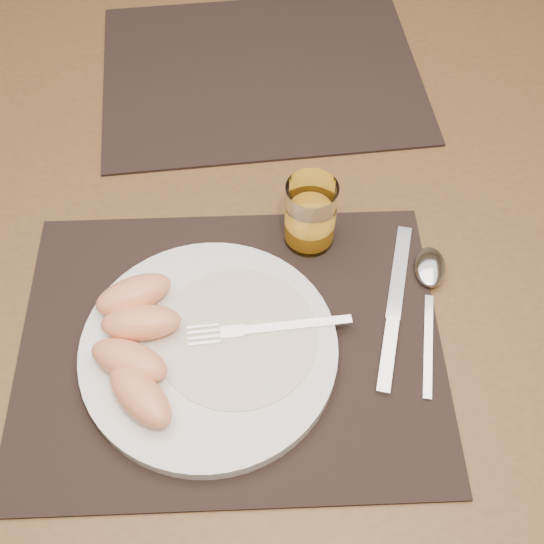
% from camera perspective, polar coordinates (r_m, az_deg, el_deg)
% --- Properties ---
extents(ground, '(5.00, 5.00, 0.00)m').
position_cam_1_polar(ground, '(1.51, -1.12, -12.27)').
color(ground, brown).
rests_on(ground, ground).
extents(table, '(1.40, 0.90, 0.75)m').
position_cam_1_polar(table, '(0.93, -1.79, 3.54)').
color(table, brown).
rests_on(table, ground).
extents(placemat_near, '(0.46, 0.36, 0.00)m').
position_cam_1_polar(placemat_near, '(0.73, -3.46, -6.00)').
color(placemat_near, black).
rests_on(placemat_near, table).
extents(placemat_far, '(0.47, 0.37, 0.00)m').
position_cam_1_polar(placemat_far, '(1.02, -0.91, 16.36)').
color(placemat_far, black).
rests_on(placemat_far, table).
extents(plate, '(0.27, 0.27, 0.02)m').
position_cam_1_polar(plate, '(0.72, -5.29, -6.50)').
color(plate, white).
rests_on(plate, placemat_near).
extents(plate_dressing, '(0.17, 0.17, 0.00)m').
position_cam_1_polar(plate_dressing, '(0.72, -2.95, -5.35)').
color(plate_dressing, white).
rests_on(plate_dressing, plate).
extents(fork, '(0.18, 0.03, 0.00)m').
position_cam_1_polar(fork, '(0.72, -1.44, -4.83)').
color(fork, silver).
rests_on(fork, plate).
extents(knife, '(0.07, 0.22, 0.01)m').
position_cam_1_polar(knife, '(0.76, 10.07, -3.85)').
color(knife, silver).
rests_on(knife, placemat_near).
extents(spoon, '(0.06, 0.19, 0.01)m').
position_cam_1_polar(spoon, '(0.79, 13.07, -0.49)').
color(spoon, silver).
rests_on(spoon, placemat_near).
extents(juice_glass, '(0.06, 0.06, 0.09)m').
position_cam_1_polar(juice_glass, '(0.78, 3.22, 4.66)').
color(juice_glass, white).
rests_on(juice_glass, placemat_near).
extents(grapefruit_wedges, '(0.10, 0.20, 0.03)m').
position_cam_1_polar(grapefruit_wedges, '(0.71, -11.30, -5.76)').
color(grapefruit_wedges, '#FF9F68').
rests_on(grapefruit_wedges, plate).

